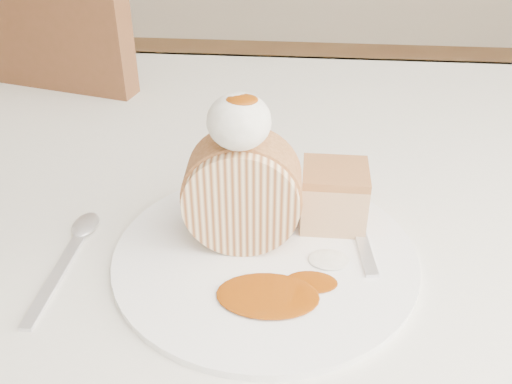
{
  "coord_description": "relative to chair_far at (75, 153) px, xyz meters",
  "views": [
    {
      "loc": [
        -0.02,
        -0.38,
        1.12
      ],
      "look_at": [
        -0.06,
        0.07,
        0.82
      ],
      "focal_mm": 40.0,
      "sensor_mm": 36.0,
      "label": 1
    }
  ],
  "objects": [
    {
      "name": "whipped_cream",
      "position": [
        0.4,
        -0.53,
        0.35
      ],
      "size": [
        0.06,
        0.06,
        0.05
      ],
      "primitive_type": "ellipsoid",
      "color": "white",
      "rests_on": "roulade_slice"
    },
    {
      "name": "cake_chunk",
      "position": [
        0.5,
        -0.49,
        0.24
      ],
      "size": [
        0.07,
        0.06,
        0.06
      ],
      "primitive_type": "cube",
      "rotation": [
        0.0,
        0.0,
        -0.01
      ],
      "color": "#B47744",
      "rests_on": "plate"
    },
    {
      "name": "plate",
      "position": [
        0.43,
        -0.55,
        0.21
      ],
      "size": [
        0.3,
        0.3,
        0.01
      ],
      "primitive_type": "cylinder",
      "rotation": [
        0.0,
        0.0,
        -0.01
      ],
      "color": "white",
      "rests_on": "table"
    },
    {
      "name": "table",
      "position": [
        0.48,
        -0.41,
        0.11
      ],
      "size": [
        1.4,
        0.9,
        0.75
      ],
      "color": "silver",
      "rests_on": "ground"
    },
    {
      "name": "caramel_pool",
      "position": [
        0.44,
        -0.61,
        0.21
      ],
      "size": [
        0.09,
        0.06,
        0.0
      ],
      "primitive_type": null,
      "rotation": [
        0.0,
        0.0,
        -0.01
      ],
      "color": "#7D3505",
      "rests_on": "plate"
    },
    {
      "name": "chair_far",
      "position": [
        0.0,
        0.0,
        0.0
      ],
      "size": [
        0.55,
        0.55,
        0.96
      ],
      "rotation": [
        0.0,
        0.0,
        2.9
      ],
      "color": "brown",
      "rests_on": "ground"
    },
    {
      "name": "spoon",
      "position": [
        0.23,
        -0.6,
        0.21
      ],
      "size": [
        0.03,
        0.16,
        0.0
      ],
      "primitive_type": "cube",
      "rotation": [
        0.0,
        0.0,
        -0.02
      ],
      "color": "silver",
      "rests_on": "table"
    },
    {
      "name": "fork",
      "position": [
        0.53,
        -0.51,
        0.21
      ],
      "size": [
        0.04,
        0.18,
        0.0
      ],
      "primitive_type": "cube",
      "rotation": [
        0.0,
        0.0,
        0.11
      ],
      "color": "silver",
      "rests_on": "plate"
    },
    {
      "name": "roulade_slice",
      "position": [
        0.41,
        -0.52,
        0.27
      ],
      "size": [
        0.11,
        0.07,
        0.11
      ],
      "primitive_type": "cylinder",
      "rotation": [
        1.57,
        0.0,
        0.04
      ],
      "color": "beige",
      "rests_on": "plate"
    },
    {
      "name": "caramel_drizzle",
      "position": [
        0.41,
        -0.54,
        0.38
      ],
      "size": [
        0.03,
        0.02,
        0.01
      ],
      "primitive_type": "ellipsoid",
      "color": "#7D3505",
      "rests_on": "whipped_cream"
    }
  ]
}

